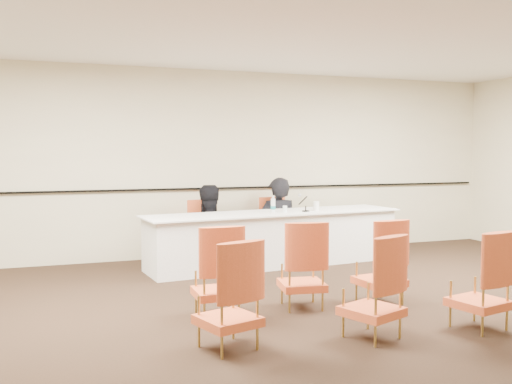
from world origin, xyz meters
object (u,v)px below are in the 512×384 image
panelist_second_chair (207,232)px  aud_chair_front_right (380,261)px  panelist_second (207,239)px  aud_chair_back_mid (372,286)px  aud_chair_front_left (217,271)px  aud_chair_back_left (228,294)px  panel_table (275,238)px  aud_chair_back_right (479,279)px  coffee_cup (316,206)px  panelist_main_chair (278,227)px  water_bottle (273,204)px  panelist_main (278,233)px  aud_chair_front_mid (302,264)px  microphone (306,203)px  drinking_glass (285,209)px

panelist_second_chair → aud_chair_front_right: same height
panelist_second → aud_chair_back_mid: panelist_second is taller
aud_chair_front_right → aud_chair_front_left: bearing=171.0°
aud_chair_front_left → aud_chair_back_left: bearing=-99.9°
panel_table → aud_chair_front_left: bearing=-129.9°
aud_chair_back_right → aud_chair_front_left: bearing=139.1°
aud_chair_front_left → aud_chair_back_right: size_ratio=1.00×
coffee_cup → aud_chair_front_left: (-2.22, -2.26, -0.39)m
panel_table → panelist_main_chair: (0.30, 0.61, 0.08)m
aud_chair_back_right → panelist_main_chair: bearing=83.4°
panelist_second → coffee_cup: size_ratio=11.79×
panelist_main_chair → aud_chair_back_left: 4.37m
panelist_second_chair → water_bottle: (0.89, -0.49, 0.44)m
panelist_main → water_bottle: size_ratio=7.62×
aud_chair_back_left → aud_chair_back_mid: (1.31, -0.17, 0.00)m
panelist_second_chair → aud_chair_front_mid: size_ratio=1.00×
aud_chair_back_mid → microphone: bearing=54.1°
drinking_glass → panelist_main_chair: bearing=76.3°
panel_table → panelist_second_chair: panelist_second_chair is taller
panelist_second_chair → aud_chair_front_left: size_ratio=1.00×
panel_table → panelist_second: (-0.92, 0.49, -0.04)m
panelist_second → microphone: (1.37, -0.60, 0.57)m
microphone → panelist_second_chair: bearing=142.1°
water_bottle → aud_chair_front_left: 2.79m
microphone → aud_chair_front_left: microphone is taller
panelist_main_chair → aud_chair_back_right: (0.38, -4.15, 0.00)m
aud_chair_back_left → aud_chair_front_right: bearing=5.7°
coffee_cup → aud_chair_back_left: 4.03m
panelist_main → microphone: (0.16, -0.72, 0.55)m
aud_chair_back_right → aud_chair_front_right: bearing=97.4°
panelist_main → aud_chair_back_right: bearing=100.3°
microphone → water_bottle: microphone is taller
water_bottle → aud_chair_back_left: 3.71m
panelist_second_chair → aud_chair_front_right: bearing=-73.3°
drinking_glass → aud_chair_front_mid: bearing=-108.3°
water_bottle → aud_chair_front_left: water_bottle is taller
panelist_second_chair → coffee_cup: panelist_second_chair is taller
panelist_second_chair → water_bottle: size_ratio=4.02×
panelist_main → aud_chair_back_right: size_ratio=1.89×
panelist_main_chair → drinking_glass: size_ratio=9.50×
panel_table → aud_chair_front_left: 2.77m
panel_table → drinking_glass: (0.12, -0.09, 0.45)m
panelist_main → panelist_main_chair: size_ratio=1.89×
water_bottle → aud_chair_front_right: (0.32, -2.42, -0.44)m
microphone → aud_chair_back_mid: bearing=-119.3°
coffee_cup → aud_chair_front_left: 3.19m
microphone → panelist_second: bearing=142.1°
aud_chair_back_right → aud_chair_front_mid: bearing=123.8°
aud_chair_front_mid → aud_chair_back_left: bearing=-129.8°
panel_table → aud_chair_front_mid: (-0.60, -2.29, 0.08)m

